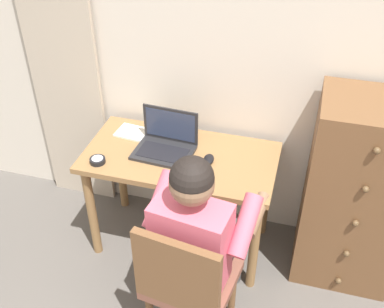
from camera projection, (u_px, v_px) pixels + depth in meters
wall_back at (287, 56)px, 2.57m from camera, size 4.80×0.05×2.50m
curtain_panel at (61, 51)px, 2.88m from camera, size 0.48×0.03×2.28m
desk at (180, 171)px, 2.79m from camera, size 1.13×0.58×0.72m
dresser at (355, 194)px, 2.64m from camera, size 0.56×0.48×1.19m
chair at (187, 282)px, 2.28m from camera, size 0.47×0.45×0.87m
person_seated at (201, 231)px, 2.31m from camera, size 0.58×0.62×1.19m
laptop at (166, 143)px, 2.74m from camera, size 0.35×0.27×0.24m
computer_mouse at (209, 159)px, 2.67m from camera, size 0.07×0.10×0.03m
desk_clock at (98, 160)px, 2.66m from camera, size 0.09×0.09×0.03m
notebook_pad at (134, 133)px, 2.90m from camera, size 0.22×0.17×0.01m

